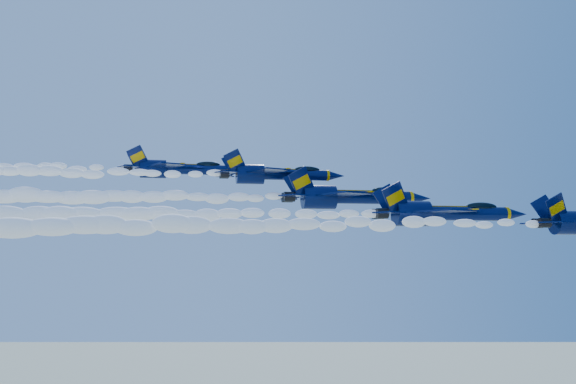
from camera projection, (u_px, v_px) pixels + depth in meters
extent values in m
ellipsoid|color=#040E39|center=(569.00, 223.00, 61.57)|extent=(1.33, 2.31, 5.47)
cube|color=#040E39|center=(562.00, 224.00, 65.21)|extent=(4.58, 5.43, 0.15)
cube|color=#F1A700|center=(572.00, 223.00, 65.45)|extent=(2.06, 4.28, 0.09)
cube|color=#040E39|center=(557.00, 208.00, 60.45)|extent=(2.78, 0.88, 3.00)
cube|color=#040E39|center=(546.00, 209.00, 62.20)|extent=(2.78, 0.88, 3.00)
cylinder|color=black|center=(544.00, 223.00, 60.45)|extent=(1.03, 0.94, 0.94)
cylinder|color=black|center=(538.00, 223.00, 61.54)|extent=(1.03, 0.94, 0.94)
ellipsoid|color=white|center=(289.00, 224.00, 56.25)|extent=(48.15, 1.91, 1.71)
cylinder|color=#040E39|center=(467.00, 214.00, 70.30)|extent=(9.19, 1.53, 1.53)
ellipsoid|color=#040E39|center=(412.00, 214.00, 69.06)|extent=(1.59, 2.76, 6.53)
cone|color=#040E39|center=(516.00, 214.00, 71.44)|extent=(2.65, 1.53, 1.53)
cylinder|color=#F1A700|center=(506.00, 214.00, 71.20)|extent=(0.36, 1.59, 1.59)
ellipsoid|color=black|center=(481.00, 207.00, 70.70)|extent=(3.67, 1.19, 1.01)
cube|color=#F1A700|center=(481.00, 210.00, 70.67)|extent=(4.29, 1.02, 0.18)
cube|color=#040E39|center=(444.00, 211.00, 65.42)|extent=(5.47, 6.49, 0.18)
cube|color=#040E39|center=(413.00, 215.00, 73.41)|extent=(5.47, 6.49, 0.18)
cube|color=#F1A700|center=(457.00, 210.00, 65.71)|extent=(2.46, 5.11, 0.10)
cube|color=#F1A700|center=(425.00, 214.00, 73.69)|extent=(2.46, 5.11, 0.10)
cube|color=#040E39|center=(395.00, 198.00, 67.71)|extent=(3.32, 1.05, 3.58)
cube|color=#040E39|center=(388.00, 199.00, 69.81)|extent=(3.32, 1.05, 3.58)
cylinder|color=black|center=(382.00, 213.00, 67.72)|extent=(1.22, 1.12, 1.12)
cylinder|color=black|center=(378.00, 214.00, 69.01)|extent=(1.22, 1.12, 1.12)
cube|color=#F1A700|center=(441.00, 206.00, 69.78)|extent=(11.23, 0.36, 0.08)
ellipsoid|color=white|center=(144.00, 214.00, 63.61)|extent=(48.15, 2.28, 2.05)
cylinder|color=#040E39|center=(372.00, 198.00, 79.41)|extent=(9.76, 1.63, 1.63)
ellipsoid|color=#040E39|center=(319.00, 197.00, 78.09)|extent=(1.69, 2.93, 6.94)
cone|color=#040E39|center=(420.00, 198.00, 80.62)|extent=(2.82, 1.63, 1.63)
cylinder|color=#F1A700|center=(410.00, 198.00, 80.37)|extent=(0.38, 1.69, 1.69)
ellipsoid|color=black|center=(386.00, 191.00, 79.83)|extent=(3.90, 1.27, 1.07)
cube|color=#F1A700|center=(386.00, 194.00, 79.81)|extent=(4.56, 1.08, 0.20)
cube|color=#040E39|center=(344.00, 194.00, 74.23)|extent=(5.81, 6.89, 0.20)
cube|color=#040E39|center=(325.00, 200.00, 82.71)|extent=(5.81, 6.89, 0.20)
cube|color=#F1A700|center=(357.00, 193.00, 74.53)|extent=(2.62, 5.43, 0.11)
cube|color=#F1A700|center=(337.00, 199.00, 83.01)|extent=(2.62, 5.43, 0.11)
cube|color=#040E39|center=(302.00, 182.00, 76.66)|extent=(3.53, 1.12, 3.80)
cube|color=#040E39|center=(298.00, 184.00, 78.89)|extent=(3.53, 1.12, 3.80)
cylinder|color=black|center=(289.00, 197.00, 76.67)|extent=(1.30, 1.19, 1.19)
cylinder|color=black|center=(287.00, 198.00, 78.04)|extent=(1.30, 1.19, 1.19)
cube|color=#F1A700|center=(347.00, 190.00, 78.86)|extent=(11.93, 0.38, 0.09)
ellipsoid|color=white|center=(75.00, 197.00, 72.59)|extent=(48.15, 2.42, 2.18)
cylinder|color=#040E39|center=(295.00, 175.00, 82.08)|extent=(8.34, 1.39, 1.39)
ellipsoid|color=#040E39|center=(250.00, 174.00, 80.95)|extent=(1.45, 2.50, 5.93)
cone|color=#040E39|center=(336.00, 176.00, 83.11)|extent=(2.41, 1.39, 1.39)
cylinder|color=#F1A700|center=(327.00, 176.00, 82.90)|extent=(0.32, 1.45, 1.45)
ellipsoid|color=black|center=(307.00, 170.00, 82.44)|extent=(3.34, 1.08, 0.92)
cube|color=#F1A700|center=(307.00, 172.00, 82.42)|extent=(3.89, 0.93, 0.17)
cube|color=#040E39|center=(268.00, 171.00, 77.65)|extent=(4.97, 5.89, 0.17)
cube|color=#040E39|center=(259.00, 177.00, 84.90)|extent=(4.97, 5.89, 0.17)
cube|color=#F1A700|center=(278.00, 170.00, 77.91)|extent=(2.23, 4.64, 0.09)
cube|color=#F1A700|center=(268.00, 177.00, 85.16)|extent=(2.23, 4.64, 0.09)
cube|color=#040E39|center=(235.00, 162.00, 79.73)|extent=(3.02, 0.95, 3.25)
cube|color=#040E39|center=(233.00, 164.00, 81.63)|extent=(3.02, 0.95, 3.25)
cylinder|color=black|center=(225.00, 174.00, 79.74)|extent=(1.11, 1.02, 1.02)
cylinder|color=black|center=(224.00, 175.00, 80.91)|extent=(1.11, 1.02, 1.02)
cube|color=#F1A700|center=(274.00, 169.00, 81.61)|extent=(10.19, 0.32, 0.07)
ellipsoid|color=white|center=(16.00, 172.00, 75.57)|extent=(48.15, 2.07, 1.86)
cylinder|color=#040E39|center=(197.00, 170.00, 86.43)|extent=(8.21, 1.37, 1.37)
ellipsoid|color=#040E39|center=(153.00, 169.00, 85.32)|extent=(1.42, 2.46, 5.84)
cone|color=#040E39|center=(236.00, 170.00, 87.45)|extent=(2.37, 1.37, 1.37)
cylinder|color=#F1A700|center=(228.00, 170.00, 87.24)|extent=(0.32, 1.42, 1.42)
ellipsoid|color=black|center=(208.00, 165.00, 86.79)|extent=(3.28, 1.07, 0.90)
cube|color=#F1A700|center=(208.00, 167.00, 86.77)|extent=(3.83, 0.91, 0.16)
cube|color=#040E39|center=(166.00, 165.00, 82.08)|extent=(4.89, 5.80, 0.16)
cube|color=#040E39|center=(166.00, 172.00, 89.21)|extent=(4.89, 5.80, 0.16)
cube|color=#F1A700|center=(176.00, 165.00, 82.33)|extent=(2.20, 4.57, 0.09)
cube|color=#F1A700|center=(175.00, 172.00, 89.47)|extent=(2.20, 4.57, 0.09)
cube|color=#040E39|center=(138.00, 157.00, 84.12)|extent=(2.97, 0.94, 3.20)
cube|color=#040E39|center=(138.00, 159.00, 86.00)|extent=(2.97, 0.94, 3.20)
cylinder|color=black|center=(128.00, 168.00, 84.13)|extent=(1.09, 1.00, 1.00)
cylinder|color=black|center=(129.00, 169.00, 85.29)|extent=(1.09, 1.00, 1.00)
cube|color=#F1A700|center=(176.00, 164.00, 85.97)|extent=(10.04, 0.32, 0.07)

